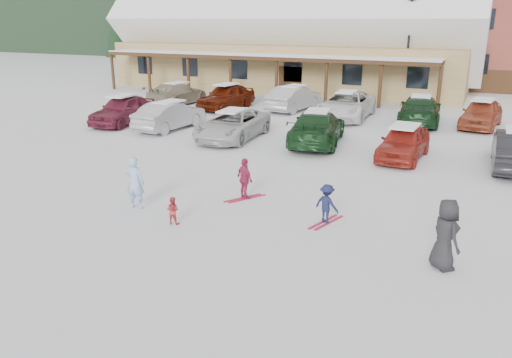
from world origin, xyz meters
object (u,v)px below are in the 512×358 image
at_px(day_lodge, 290,39).
at_px(child_magenta, 245,179).
at_px(parked_car_11, 420,110).
at_px(parked_car_8, 226,96).
at_px(adult_skier, 135,183).
at_px(parked_car_1, 170,115).
at_px(parked_car_4, 404,142).
at_px(parked_car_10, 346,105).
at_px(parked_car_12, 481,113).
at_px(bystander_dark, 446,235).
at_px(toddler_red, 173,210).
at_px(parked_car_7, 177,94).
at_px(parked_car_2, 232,125).
at_px(parked_car_9, 294,98).
at_px(child_navy, 327,204).
at_px(parked_car_3, 317,128).
at_px(parked_car_0, 123,110).
at_px(lamp_post, 408,44).

xyz_separation_m(day_lodge, child_magenta, (8.55, -26.18, -3.27)).
bearing_deg(parked_car_11, parked_car_8, -4.20).
bearing_deg(day_lodge, adult_skier, -78.26).
relative_size(parked_car_1, parked_car_4, 1.09).
relative_size(parked_car_10, parked_car_12, 1.28).
distance_m(day_lodge, parked_car_11, 16.87).
relative_size(adult_skier, bystander_dark, 0.96).
height_order(toddler_red, parked_car_7, parked_car_7).
xyz_separation_m(parked_car_1, parked_car_10, (7.61, 6.72, 0.05)).
bearing_deg(parked_car_1, parked_car_2, 176.15).
bearing_deg(parked_car_9, parked_car_11, -179.85).
bearing_deg(parked_car_2, child_navy, -50.82).
height_order(toddler_red, parked_car_3, parked_car_3).
xyz_separation_m(parked_car_2, parked_car_10, (3.63, 7.31, 0.08)).
xyz_separation_m(parked_car_1, parked_car_2, (3.97, -0.59, -0.03)).
xyz_separation_m(parked_car_1, parked_car_8, (-0.25, 6.76, 0.06)).
xyz_separation_m(day_lodge, parked_car_4, (12.40, -19.08, -3.25)).
height_order(day_lodge, bystander_dark, day_lodge).
distance_m(parked_car_0, parked_car_2, 7.15).
relative_size(child_magenta, parked_car_8, 0.29).
height_order(parked_car_7, parked_car_10, parked_car_10).
relative_size(toddler_red, parked_car_4, 0.20).
bearing_deg(parked_car_4, parked_car_7, 158.40).
relative_size(parked_car_4, parked_car_9, 0.87).
bearing_deg(bystander_dark, parked_car_4, -23.92).
height_order(lamp_post, toddler_red, lamp_post).
xyz_separation_m(day_lodge, toddler_red, (7.59, -28.88, -3.54)).
bearing_deg(adult_skier, child_navy, -176.12).
bearing_deg(parked_car_4, child_navy, -92.45).
xyz_separation_m(parked_car_0, parked_car_11, (14.82, 6.77, -0.02)).
height_order(child_magenta, parked_car_4, parked_car_4).
bearing_deg(parked_car_2, parked_car_1, 169.43).
distance_m(day_lodge, toddler_red, 30.07).
xyz_separation_m(parked_car_4, parked_car_12, (2.76, 8.11, 0.05)).
bearing_deg(child_navy, bystander_dark, 172.68).
distance_m(toddler_red, child_navy, 4.36).
bearing_deg(parked_car_9, parked_car_0, 55.88).
bearing_deg(parked_car_2, bystander_dark, -44.91).
xyz_separation_m(parked_car_4, parked_car_8, (-12.28, 7.57, 0.09)).
bearing_deg(parked_car_7, parked_car_8, -176.85).
xyz_separation_m(lamp_post, parked_car_0, (-12.79, -14.46, -3.11)).
xyz_separation_m(lamp_post, bystander_dark, (4.76, -24.83, -3.04)).
height_order(bystander_dark, parked_car_9, bystander_dark).
xyz_separation_m(toddler_red, parked_car_11, (4.47, 17.51, 0.36)).
relative_size(child_magenta, parked_car_7, 0.27).
relative_size(adult_skier, child_magenta, 1.21).
relative_size(parked_car_8, parked_car_10, 0.82).
bearing_deg(parked_car_10, adult_skier, -98.27).
xyz_separation_m(day_lodge, parked_car_12, (15.15, -10.97, -3.20)).
bearing_deg(toddler_red, parked_car_8, -74.41).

